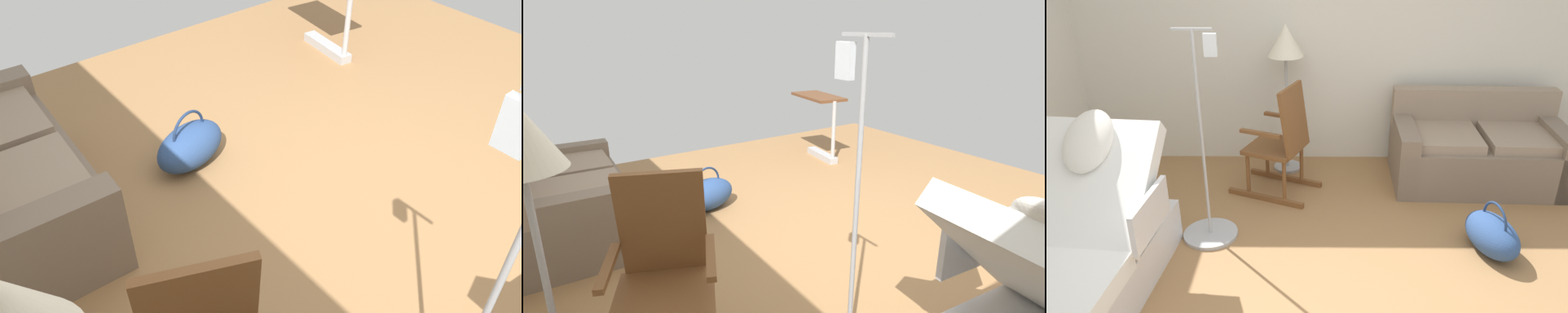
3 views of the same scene
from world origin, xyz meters
TOP-DOWN VIEW (x-y plane):
  - ground_plane at (0.00, 0.00)m, footprint 6.28×6.28m
  - duffel_bag at (1.22, 0.61)m, footprint 0.46×0.63m

SIDE VIEW (x-z plane):
  - ground_plane at x=0.00m, z-range 0.00..0.00m
  - duffel_bag at x=1.22m, z-range -0.06..0.37m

